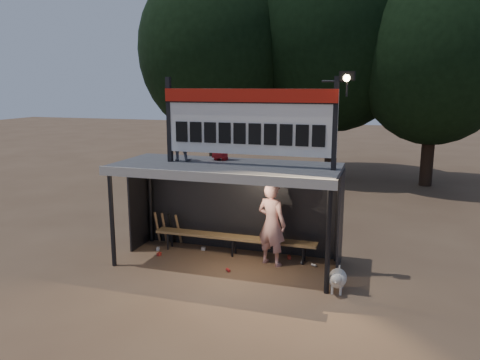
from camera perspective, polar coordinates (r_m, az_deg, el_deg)
name	(u,v)px	position (r m, az deg, el deg)	size (l,w,h in m)	color
ground	(227,263)	(10.99, -1.64, -10.10)	(80.00, 80.00, 0.00)	brown
player	(272,224)	(10.64, 3.88, -5.35)	(0.70, 0.46, 1.93)	white
child_a	(181,137)	(10.89, -7.26, 5.22)	(0.53, 0.42, 1.10)	slate
child_b	(220,137)	(10.89, -2.40, 5.30)	(0.54, 0.35, 1.10)	#A5191E
dugout_shelter	(230,183)	(10.67, -1.27, -0.38)	(5.10, 2.08, 2.32)	#424245
scoreboard_assembly	(250,119)	(10.06, 1.26, 7.40)	(4.10, 0.27, 1.99)	black
bench	(234,238)	(11.33, -0.74, -7.08)	(4.00, 0.35, 0.48)	#9A7748
tree_left	(214,50)	(21.03, -3.23, 15.53)	(6.46, 6.46, 9.27)	black
tree_mid	(335,34)	(21.38, 11.50, 17.01)	(7.22, 7.22, 10.36)	black
tree_right	(436,55)	(20.25, 22.73, 13.91)	(6.08, 6.08, 8.72)	#312015
dog	(337,278)	(9.67, 11.79, -11.67)	(0.36, 0.81, 0.49)	white
bats	(168,228)	(12.25, -8.80, -5.79)	(0.67, 0.35, 0.84)	#A87A4E
litter	(233,257)	(11.22, -0.82, -9.41)	(3.98, 1.28, 0.08)	#AD271D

